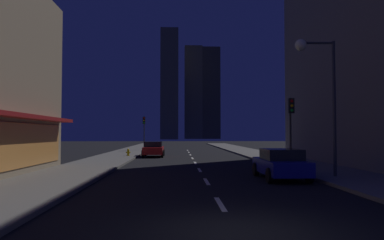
{
  "coord_description": "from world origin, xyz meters",
  "views": [
    {
      "loc": [
        -1.31,
        -7.84,
        2.16
      ],
      "look_at": [
        0.0,
        24.93,
        3.45
      ],
      "focal_mm": 33.48,
      "sensor_mm": 36.0,
      "label": 1
    }
  ],
  "objects_px": {
    "car_parked_near": "(281,164)",
    "traffic_light_far_left": "(144,126)",
    "street_lamp_right": "(317,74)",
    "car_parked_far": "(154,149)",
    "fire_hydrant_far_left": "(128,152)",
    "traffic_light_near_right": "(291,117)"
  },
  "relations": [
    {
      "from": "traffic_light_near_right",
      "to": "fire_hydrant_far_left",
      "type": "bearing_deg",
      "value": 132.95
    },
    {
      "from": "car_parked_near",
      "to": "traffic_light_far_left",
      "type": "bearing_deg",
      "value": 108.17
    },
    {
      "from": "traffic_light_far_left",
      "to": "street_lamp_right",
      "type": "relative_size",
      "value": 0.64
    },
    {
      "from": "fire_hydrant_far_left",
      "to": "traffic_light_near_right",
      "type": "relative_size",
      "value": 0.16
    },
    {
      "from": "traffic_light_near_right",
      "to": "traffic_light_far_left",
      "type": "xyz_separation_m",
      "value": [
        -11.0,
        23.46,
        0.0
      ]
    },
    {
      "from": "car_parked_near",
      "to": "fire_hydrant_far_left",
      "type": "height_order",
      "value": "car_parked_near"
    },
    {
      "from": "car_parked_far",
      "to": "car_parked_near",
      "type": "bearing_deg",
      "value": -67.2
    },
    {
      "from": "car_parked_far",
      "to": "traffic_light_far_left",
      "type": "distance_m",
      "value": 11.04
    },
    {
      "from": "fire_hydrant_far_left",
      "to": "car_parked_near",
      "type": "bearing_deg",
      "value": -60.08
    },
    {
      "from": "fire_hydrant_far_left",
      "to": "traffic_light_near_right",
      "type": "bearing_deg",
      "value": -47.05
    },
    {
      "from": "car_parked_near",
      "to": "car_parked_far",
      "type": "bearing_deg",
      "value": 112.8
    },
    {
      "from": "car_parked_near",
      "to": "street_lamp_right",
      "type": "xyz_separation_m",
      "value": [
        1.78,
        -0.11,
        4.33
      ]
    },
    {
      "from": "fire_hydrant_far_left",
      "to": "car_parked_far",
      "type": "bearing_deg",
      "value": 15.02
    },
    {
      "from": "car_parked_near",
      "to": "street_lamp_right",
      "type": "relative_size",
      "value": 0.64
    },
    {
      "from": "car_parked_near",
      "to": "car_parked_far",
      "type": "height_order",
      "value": "same"
    },
    {
      "from": "fire_hydrant_far_left",
      "to": "traffic_light_far_left",
      "type": "height_order",
      "value": "traffic_light_far_left"
    },
    {
      "from": "traffic_light_near_right",
      "to": "traffic_light_far_left",
      "type": "relative_size",
      "value": 1.0
    },
    {
      "from": "car_parked_far",
      "to": "street_lamp_right",
      "type": "height_order",
      "value": "street_lamp_right"
    },
    {
      "from": "car_parked_far",
      "to": "fire_hydrant_far_left",
      "type": "xyz_separation_m",
      "value": [
        -2.3,
        -0.62,
        -0.29
      ]
    },
    {
      "from": "car_parked_far",
      "to": "street_lamp_right",
      "type": "distance_m",
      "value": 19.91
    },
    {
      "from": "car_parked_far",
      "to": "street_lamp_right",
      "type": "bearing_deg",
      "value": -62.48
    },
    {
      "from": "car_parked_near",
      "to": "car_parked_far",
      "type": "xyz_separation_m",
      "value": [
        -7.2,
        17.13,
        0.0
      ]
    }
  ]
}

